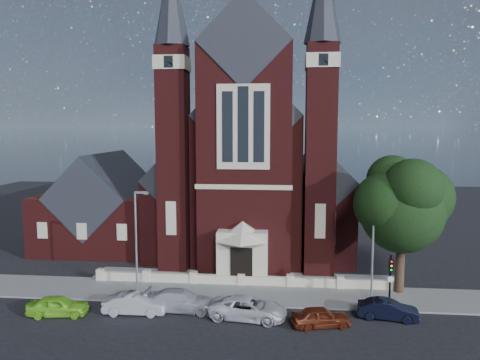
{
  "coord_description": "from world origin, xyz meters",
  "views": [
    {
      "loc": [
        3.55,
        -30.57,
        13.01
      ],
      "look_at": [
        -0.67,
        12.0,
        8.13
      ],
      "focal_mm": 35.0,
      "sensor_mm": 36.0,
      "label": 1
    }
  ],
  "objects_px": {
    "car_lime_van": "(58,306)",
    "street_lamp_right": "(374,241)",
    "parish_hall": "(106,210)",
    "car_white_suv": "(248,308)",
    "street_lamp_left": "(137,236)",
    "car_dark_red": "(321,317)",
    "car_silver_a": "(135,304)",
    "church": "(255,169)",
    "street_tree": "(405,206)",
    "car_silver_b": "(181,300)",
    "car_navy": "(388,310)",
    "traffic_signal": "(391,275)"
  },
  "relations": [
    {
      "from": "car_navy",
      "to": "street_lamp_right",
      "type": "bearing_deg",
      "value": 16.51
    },
    {
      "from": "church",
      "to": "car_dark_red",
      "type": "xyz_separation_m",
      "value": [
        5.92,
        -23.85,
        -7.52
      ]
    },
    {
      "from": "street_lamp_right",
      "to": "car_lime_van",
      "type": "height_order",
      "value": "street_lamp_right"
    },
    {
      "from": "car_silver_a",
      "to": "church",
      "type": "bearing_deg",
      "value": -19.62
    },
    {
      "from": "street_lamp_right",
      "to": "traffic_signal",
      "type": "distance_m",
      "value": 2.71
    },
    {
      "from": "church",
      "to": "car_lime_van",
      "type": "bearing_deg",
      "value": -116.87
    },
    {
      "from": "car_silver_a",
      "to": "car_navy",
      "type": "distance_m",
      "value": 17.41
    },
    {
      "from": "car_lime_van",
      "to": "street_lamp_right",
      "type": "bearing_deg",
      "value": -85.34
    },
    {
      "from": "street_tree",
      "to": "car_dark_red",
      "type": "bearing_deg",
      "value": -135.28
    },
    {
      "from": "car_silver_b",
      "to": "car_dark_red",
      "type": "distance_m",
      "value": 9.82
    },
    {
      "from": "car_lime_van",
      "to": "car_dark_red",
      "type": "distance_m",
      "value": 17.97
    },
    {
      "from": "car_silver_a",
      "to": "car_white_suv",
      "type": "distance_m",
      "value": 7.92
    },
    {
      "from": "church",
      "to": "street_lamp_right",
      "type": "distance_m",
      "value": 21.76
    },
    {
      "from": "street_lamp_left",
      "to": "car_silver_b",
      "type": "distance_m",
      "value": 6.49
    },
    {
      "from": "street_lamp_left",
      "to": "car_white_suv",
      "type": "distance_m",
      "value": 10.6
    },
    {
      "from": "parish_hall",
      "to": "car_dark_red",
      "type": "bearing_deg",
      "value": -40.79
    },
    {
      "from": "traffic_signal",
      "to": "car_white_suv",
      "type": "distance_m",
      "value": 10.39
    },
    {
      "from": "car_silver_b",
      "to": "car_navy",
      "type": "distance_m",
      "value": 14.3
    },
    {
      "from": "street_lamp_right",
      "to": "car_silver_a",
      "type": "xyz_separation_m",
      "value": [
        -16.93,
        -4.02,
        -3.88
      ]
    },
    {
      "from": "car_white_suv",
      "to": "car_silver_a",
      "type": "bearing_deg",
      "value": 96.99
    },
    {
      "from": "street_lamp_left",
      "to": "car_silver_a",
      "type": "distance_m",
      "value": 5.69
    },
    {
      "from": "parish_hall",
      "to": "traffic_signal",
      "type": "relative_size",
      "value": 3.05
    },
    {
      "from": "parish_hall",
      "to": "car_silver_a",
      "type": "relative_size",
      "value": 2.79
    },
    {
      "from": "church",
      "to": "car_silver_b",
      "type": "height_order",
      "value": "church"
    },
    {
      "from": "street_tree",
      "to": "parish_hall",
      "type": "bearing_deg",
      "value": 156.74
    },
    {
      "from": "street_lamp_left",
      "to": "car_navy",
      "type": "bearing_deg",
      "value": -9.96
    },
    {
      "from": "car_dark_red",
      "to": "car_navy",
      "type": "xyz_separation_m",
      "value": [
        4.64,
        1.67,
        0.01
      ]
    },
    {
      "from": "street_lamp_left",
      "to": "car_dark_red",
      "type": "bearing_deg",
      "value": -19.55
    },
    {
      "from": "car_silver_b",
      "to": "street_lamp_right",
      "type": "bearing_deg",
      "value": -74.68
    },
    {
      "from": "car_navy",
      "to": "parish_hall",
      "type": "bearing_deg",
      "value": 65.43
    },
    {
      "from": "parish_hall",
      "to": "car_lime_van",
      "type": "height_order",
      "value": "parish_hall"
    },
    {
      "from": "car_dark_red",
      "to": "parish_hall",
      "type": "bearing_deg",
      "value": 35.71
    },
    {
      "from": "car_white_suv",
      "to": "car_dark_red",
      "type": "bearing_deg",
      "value": -92.54
    },
    {
      "from": "car_silver_a",
      "to": "car_silver_b",
      "type": "xyz_separation_m",
      "value": [
        3.09,
        0.86,
        0.03
      ]
    },
    {
      "from": "traffic_signal",
      "to": "car_white_suv",
      "type": "height_order",
      "value": "traffic_signal"
    },
    {
      "from": "street_lamp_right",
      "to": "car_silver_a",
      "type": "height_order",
      "value": "street_lamp_right"
    },
    {
      "from": "church",
      "to": "street_lamp_right",
      "type": "bearing_deg",
      "value": -61.96
    },
    {
      "from": "church",
      "to": "car_silver_a",
      "type": "xyz_separation_m",
      "value": [
        -6.84,
        -22.97,
        -7.46
      ]
    },
    {
      "from": "street_tree",
      "to": "traffic_signal",
      "type": "relative_size",
      "value": 2.67
    },
    {
      "from": "car_white_suv",
      "to": "car_lime_van",
      "type": "bearing_deg",
      "value": 100.69
    },
    {
      "from": "parish_hall",
      "to": "car_lime_van",
      "type": "xyz_separation_m",
      "value": [
        3.95,
        -18.84,
        -3.31
      ]
    },
    {
      "from": "parish_hall",
      "to": "car_white_suv",
      "type": "height_order",
      "value": "parish_hall"
    },
    {
      "from": "street_lamp_right",
      "to": "car_lime_van",
      "type": "relative_size",
      "value": 1.97
    },
    {
      "from": "street_lamp_left",
      "to": "car_white_suv",
      "type": "relative_size",
      "value": 1.52
    },
    {
      "from": "street_tree",
      "to": "car_navy",
      "type": "relative_size",
      "value": 2.64
    },
    {
      "from": "car_dark_red",
      "to": "car_silver_a",
      "type": "bearing_deg",
      "value": 72.54
    },
    {
      "from": "street_tree",
      "to": "traffic_signal",
      "type": "bearing_deg",
      "value": -115.95
    },
    {
      "from": "parish_hall",
      "to": "car_white_suv",
      "type": "xyz_separation_m",
      "value": [
        17.08,
        -18.07,
        -3.27
      ]
    },
    {
      "from": "church",
      "to": "street_lamp_left",
      "type": "distance_m",
      "value": 20.84
    },
    {
      "from": "car_dark_red",
      "to": "church",
      "type": "bearing_deg",
      "value": 0.43
    }
  ]
}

